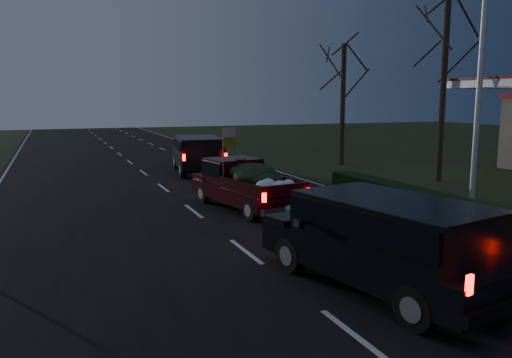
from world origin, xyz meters
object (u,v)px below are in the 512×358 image
object	(u,v)px
light_pole	(482,51)
pickup_truck	(245,181)
lead_suv	(198,151)
rear_suv	(387,234)

from	to	relation	value
light_pole	pickup_truck	world-z (taller)	light_pole
lead_suv	rear_suv	xyz separation A→B (m)	(-1.01, -17.39, -0.01)
pickup_truck	lead_suv	xyz separation A→B (m)	(0.87, 9.11, 0.20)
light_pole	lead_suv	distance (m)	14.41
light_pole	rear_suv	world-z (taller)	light_pole
lead_suv	pickup_truck	bearing A→B (deg)	-87.14
pickup_truck	light_pole	bearing A→B (deg)	-30.17
pickup_truck	rear_suv	distance (m)	8.29
light_pole	rear_suv	distance (m)	10.44
pickup_truck	lead_suv	size ratio (longest dim) A/B	0.91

